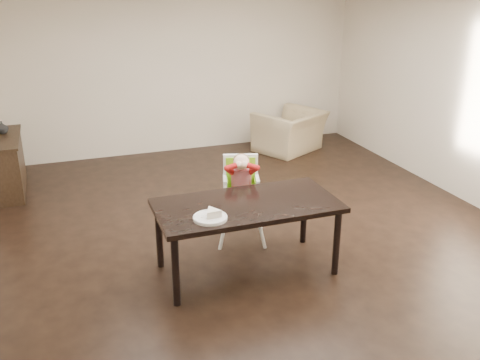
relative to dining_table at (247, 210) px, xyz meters
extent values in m
plane|color=black|center=(0.39, 0.70, -0.67)|extent=(7.00, 7.00, 0.00)
cube|color=beige|center=(0.39, 4.20, 0.68)|extent=(6.00, 0.02, 2.70)
cube|color=black|center=(0.00, 0.00, 0.05)|extent=(1.80, 0.90, 0.05)
cylinder|color=black|center=(-0.82, -0.37, -0.32)|extent=(0.07, 0.07, 0.70)
cylinder|color=black|center=(0.82, -0.37, -0.32)|extent=(0.07, 0.07, 0.70)
cylinder|color=black|center=(-0.82, 0.37, -0.32)|extent=(0.07, 0.07, 0.70)
cylinder|color=black|center=(0.82, 0.37, -0.32)|extent=(0.07, 0.07, 0.70)
cylinder|color=white|center=(-0.06, 0.55, -0.40)|extent=(0.05, 0.05, 0.54)
cylinder|color=white|center=(0.31, 0.44, -0.40)|extent=(0.05, 0.05, 0.54)
cylinder|color=white|center=(0.05, 0.92, -0.40)|extent=(0.05, 0.05, 0.54)
cylinder|color=white|center=(0.43, 0.81, -0.40)|extent=(0.05, 0.05, 0.54)
cube|color=white|center=(0.18, 0.68, -0.13)|extent=(0.47, 0.45, 0.05)
cube|color=#7FCE1A|center=(0.18, 0.68, -0.09)|extent=(0.38, 0.37, 0.03)
cube|color=white|center=(0.23, 0.82, 0.10)|extent=(0.39, 0.16, 0.41)
cube|color=#7FCE1A|center=(0.22, 0.80, 0.09)|extent=(0.32, 0.11, 0.37)
cube|color=black|center=(0.14, 0.74, 0.09)|extent=(0.08, 0.18, 0.02)
cube|color=black|center=(0.26, 0.71, 0.09)|extent=(0.08, 0.18, 0.02)
cylinder|color=#B41414|center=(0.18, 0.68, 0.05)|extent=(0.28, 0.28, 0.26)
sphere|color=beige|center=(0.18, 0.66, 0.27)|extent=(0.22, 0.22, 0.18)
ellipsoid|color=brown|center=(0.19, 0.68, 0.29)|extent=(0.22, 0.21, 0.13)
sphere|color=beige|center=(0.12, 0.58, 0.27)|extent=(0.10, 0.10, 0.08)
sphere|color=beige|center=(0.18, 0.56, 0.27)|extent=(0.10, 0.10, 0.08)
cylinder|color=white|center=(-0.45, -0.23, 0.09)|extent=(0.41, 0.41, 0.02)
torus|color=white|center=(-0.45, -0.23, 0.10)|extent=(0.41, 0.41, 0.02)
imported|color=tan|center=(2.08, 3.50, -0.21)|extent=(1.25, 1.10, 0.92)
cube|color=black|center=(-2.39, 3.13, -0.29)|extent=(0.40, 1.20, 0.76)
cube|color=black|center=(-2.39, 3.13, 0.10)|extent=(0.44, 1.26, 0.03)
imported|color=#99999E|center=(-2.39, 3.32, 0.20)|extent=(0.21, 0.22, 0.17)
camera|label=1|loc=(-1.68, -4.51, 2.19)|focal=40.00mm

